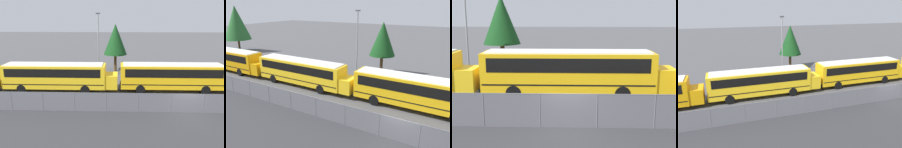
{
  "view_description": "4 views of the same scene",
  "coord_description": "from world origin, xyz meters",
  "views": [
    {
      "loc": [
        -6.39,
        -19.36,
        9.01
      ],
      "look_at": [
        -7.26,
        5.85,
        2.16
      ],
      "focal_mm": 35.0,
      "sensor_mm": 36.0,
      "label": 1
    },
    {
      "loc": [
        3.38,
        -14.65,
        9.93
      ],
      "look_at": [
        -8.87,
        6.13,
        2.26
      ],
      "focal_mm": 35.0,
      "sensor_mm": 36.0,
      "label": 2
    },
    {
      "loc": [
        0.24,
        -15.9,
        6.25
      ],
      "look_at": [
        -0.4,
        5.28,
        1.86
      ],
      "focal_mm": 50.0,
      "sensor_mm": 36.0,
      "label": 3
    },
    {
      "loc": [
        -18.5,
        -19.06,
        10.69
      ],
      "look_at": [
        -10.24,
        6.17,
        2.39
      ],
      "focal_mm": 35.0,
      "sensor_mm": 36.0,
      "label": 4
    }
  ],
  "objects": [
    {
      "name": "fence",
      "position": [
        0.0,
        -0.0,
        0.97
      ],
      "size": [
        82.56,
        0.07,
        1.9
      ],
      "color": "#9EA0A5",
      "rests_on": "ground_plane"
    },
    {
      "name": "school_bus_2",
      "position": [
        0.18,
        6.08,
        2.02
      ],
      "size": [
        13.76,
        2.48,
        3.38
      ],
      "color": "yellow",
      "rests_on": "ground_plane"
    },
    {
      "name": "tree_2",
      "position": [
        -7.06,
        15.83,
        5.21
      ],
      "size": [
        3.76,
        3.76,
        7.68
      ],
      "color": "#51381E",
      "rests_on": "ground_plane"
    },
    {
      "name": "ground_plane",
      "position": [
        0.0,
        0.0,
        0.0
      ],
      "size": [
        200.0,
        200.0,
        0.0
      ],
      "primitive_type": "plane",
      "color": "#4C4C4F"
    },
    {
      "name": "light_pole",
      "position": [
        -9.47,
        12.3,
        5.04
      ],
      "size": [
        0.6,
        0.24,
        9.3
      ],
      "color": "gray",
      "rests_on": "ground_plane"
    }
  ]
}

